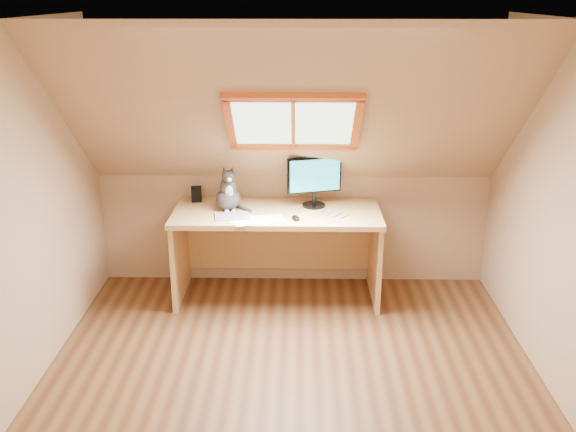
{
  "coord_description": "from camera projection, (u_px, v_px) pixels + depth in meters",
  "views": [
    {
      "loc": [
        0.05,
        -3.76,
        2.55
      ],
      "look_at": [
        -0.04,
        1.0,
        0.89
      ],
      "focal_mm": 40.0,
      "sensor_mm": 36.0,
      "label": 1
    }
  ],
  "objects": [
    {
      "name": "graphics_tablet",
      "position": [
        232.0,
        216.0,
        5.28
      ],
      "size": [
        0.31,
        0.24,
        0.01
      ],
      "primitive_type": "cube",
      "rotation": [
        0.0,
        0.0,
        0.15
      ],
      "color": "#B2B2B7",
      "rests_on": "desk"
    },
    {
      "name": "papers",
      "position": [
        260.0,
        221.0,
        5.18
      ],
      "size": [
        0.35,
        0.3,
        0.01
      ],
      "color": "white",
      "rests_on": "desk"
    },
    {
      "name": "cat",
      "position": [
        228.0,
        194.0,
        5.41
      ],
      "size": [
        0.27,
        0.3,
        0.39
      ],
      "color": "#3E3A37",
      "rests_on": "desk"
    },
    {
      "name": "mouse",
      "position": [
        296.0,
        218.0,
        5.21
      ],
      "size": [
        0.09,
        0.12,
        0.03
      ],
      "primitive_type": "ellipsoid",
      "rotation": [
        0.0,
        0.0,
        0.33
      ],
      "color": "black",
      "rests_on": "desk"
    },
    {
      "name": "desk_speaker",
      "position": [
        196.0,
        194.0,
        5.66
      ],
      "size": [
        0.1,
        0.1,
        0.13
      ],
      "primitive_type": "cube",
      "rotation": [
        0.0,
        0.0,
        0.15
      ],
      "color": "black",
      "rests_on": "desk"
    },
    {
      "name": "cables",
      "position": [
        322.0,
        215.0,
        5.31
      ],
      "size": [
        0.51,
        0.26,
        0.01
      ],
      "color": "silver",
      "rests_on": "desk"
    },
    {
      "name": "ground",
      "position": [
        291.0,
        386.0,
        4.39
      ],
      "size": [
        3.5,
        3.5,
        0.0
      ],
      "primitive_type": "plane",
      "color": "brown",
      "rests_on": "ground"
    },
    {
      "name": "room_shell",
      "position": [
        291.0,
        190.0,
        3.83
      ],
      "size": [
        3.52,
        3.52,
        2.41
      ],
      "color": "tan",
      "rests_on": "ground"
    },
    {
      "name": "monitor",
      "position": [
        314.0,
        178.0,
        5.45
      ],
      "size": [
        0.47,
        0.2,
        0.44
      ],
      "color": "black",
      "rests_on": "desk"
    },
    {
      "name": "desk",
      "position": [
        277.0,
        234.0,
        5.58
      ],
      "size": [
        1.76,
        0.77,
        0.8
      ],
      "color": "tan",
      "rests_on": "ground"
    }
  ]
}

